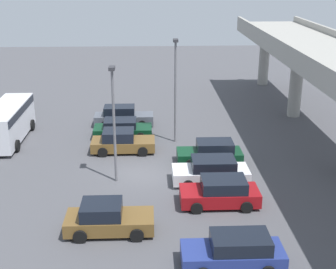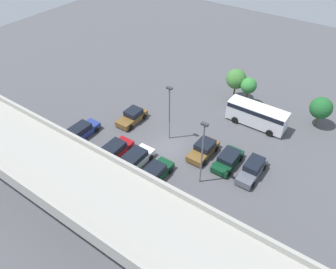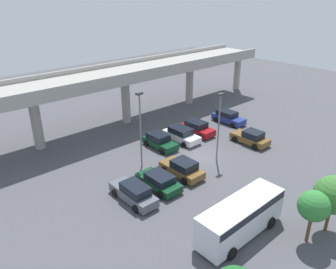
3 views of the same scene
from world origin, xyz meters
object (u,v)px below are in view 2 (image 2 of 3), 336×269
at_px(lamp_post_near_aisle, 169,109).
at_px(tree_front_left, 321,108).
at_px(parked_car_4, 135,159).
at_px(parked_car_2, 204,149).
at_px(tree_front_right, 236,79).
at_px(parked_car_7, 82,131).
at_px(parked_car_5, 115,150).
at_px(tree_front_centre, 249,86).
at_px(shuttle_bus, 257,114).
at_px(parked_car_0, 252,169).
at_px(parked_car_6, 132,117).
at_px(parked_car_1, 228,160).
at_px(parked_car_3, 155,172).
at_px(lamp_post_mid_lot, 203,149).

height_order(lamp_post_near_aisle, tree_front_left, lamp_post_near_aisle).
bearing_deg(parked_car_4, lamp_post_near_aisle, -4.68).
distance_m(parked_car_2, tree_front_right, 13.22).
distance_m(parked_car_7, tree_front_left, 29.74).
relative_size(parked_car_5, tree_front_centre, 1.07).
height_order(parked_car_5, lamp_post_near_aisle, lamp_post_near_aisle).
relative_size(shuttle_bus, tree_front_left, 1.85).
xyz_separation_m(parked_car_7, tree_front_left, (-23.01, -18.75, 1.95)).
relative_size(parked_car_2, tree_front_centre, 1.10).
bearing_deg(tree_front_right, lamp_post_near_aisle, 79.11).
height_order(parked_car_0, parked_car_6, parked_car_0).
height_order(parked_car_0, tree_front_right, tree_front_right).
bearing_deg(tree_front_centre, parked_car_2, 91.83).
relative_size(parked_car_1, parked_car_3, 1.03).
bearing_deg(tree_front_centre, parked_car_0, 117.44).
bearing_deg(parked_car_3, parked_car_7, 87.77).
relative_size(parked_car_6, lamp_post_near_aisle, 0.61).
distance_m(parked_car_1, parked_car_6, 13.87).
xyz_separation_m(parked_car_2, tree_front_centre, (0.40, -12.37, 2.24)).
relative_size(parked_car_2, lamp_post_mid_lot, 0.58).
xyz_separation_m(parked_car_6, lamp_post_mid_lot, (-12.68, 4.10, 3.83)).
xyz_separation_m(parked_car_6, parked_car_7, (3.16, 5.85, 0.02)).
height_order(parked_car_2, parked_car_5, parked_car_2).
bearing_deg(parked_car_5, lamp_post_mid_lot, -78.92).
relative_size(parked_car_4, lamp_post_near_aisle, 0.65).
xyz_separation_m(parked_car_0, parked_car_2, (5.90, 0.24, -0.03)).
bearing_deg(parked_car_0, tree_front_left, 166.29).
bearing_deg(parked_car_5, tree_front_centre, -23.21).
relative_size(shuttle_bus, lamp_post_near_aisle, 1.05).
height_order(parked_car_4, parked_car_6, parked_car_6).
bearing_deg(tree_front_right, parked_car_4, 81.06).
xyz_separation_m(lamp_post_near_aisle, tree_front_left, (-13.93, -12.94, -1.59)).
height_order(parked_car_5, tree_front_left, tree_front_left).
distance_m(parked_car_2, parked_car_6, 10.82).
bearing_deg(tree_front_centre, parked_car_4, 74.62).
height_order(parked_car_4, parked_car_5, parked_car_4).
distance_m(parked_car_0, parked_car_2, 5.91).
xyz_separation_m(parked_car_2, tree_front_left, (-9.03, -13.06, 1.95)).
relative_size(parked_car_0, parked_car_3, 1.12).
relative_size(lamp_post_mid_lot, tree_front_centre, 1.89).
distance_m(parked_car_6, tree_front_right, 15.31).
distance_m(parked_car_3, parked_car_6, 10.57).
xyz_separation_m(parked_car_2, parked_car_7, (13.98, 5.69, 0.00)).
distance_m(parked_car_6, lamp_post_near_aisle, 6.90).
distance_m(lamp_post_near_aisle, tree_front_right, 12.93).
distance_m(parked_car_4, parked_car_5, 2.86).
height_order(parked_car_1, lamp_post_mid_lot, lamp_post_mid_lot).
xyz_separation_m(parked_car_5, tree_front_right, (-5.77, -18.68, 2.40)).
relative_size(parked_car_0, parked_car_2, 1.08).
bearing_deg(parked_car_4, parked_car_7, 89.49).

